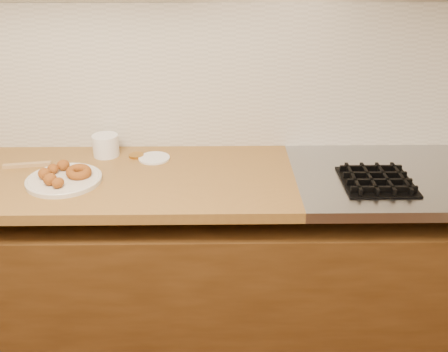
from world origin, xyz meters
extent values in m
cube|color=#C4B794|center=(0.00, 2.00, 1.35)|extent=(4.00, 0.02, 2.70)
cube|color=#533315|center=(0.00, 1.69, 0.39)|extent=(3.60, 0.60, 0.77)
cube|color=beige|center=(0.00, 1.99, 1.20)|extent=(3.60, 0.02, 0.60)
cube|color=black|center=(0.80, 1.61, 0.90)|extent=(0.26, 0.26, 0.01)
cube|color=black|center=(0.71, 1.61, 0.92)|extent=(0.01, 0.24, 0.02)
cube|color=black|center=(0.80, 1.52, 0.92)|extent=(0.24, 0.01, 0.02)
cube|color=black|center=(0.77, 1.61, 0.92)|extent=(0.01, 0.24, 0.02)
cube|color=black|center=(0.80, 1.58, 0.92)|extent=(0.24, 0.01, 0.02)
cube|color=black|center=(0.83, 1.61, 0.92)|extent=(0.01, 0.24, 0.02)
cube|color=black|center=(0.80, 1.64, 0.92)|extent=(0.24, 0.01, 0.02)
cube|color=black|center=(0.89, 1.61, 0.92)|extent=(0.01, 0.24, 0.02)
cube|color=black|center=(0.80, 1.70, 0.92)|extent=(0.24, 0.01, 0.02)
cylinder|color=beige|center=(-0.37, 1.63, 0.91)|extent=(0.28, 0.28, 0.02)
torus|color=#91591F|center=(-0.32, 1.65, 0.93)|extent=(0.14, 0.14, 0.04)
ellipsoid|color=#91591F|center=(-0.42, 1.68, 0.93)|extent=(0.06, 0.06, 0.04)
ellipsoid|color=#91591F|center=(-0.44, 1.63, 0.94)|extent=(0.05, 0.05, 0.04)
ellipsoid|color=#91591F|center=(-0.40, 1.58, 0.94)|extent=(0.07, 0.06, 0.05)
ellipsoid|color=#91591F|center=(-0.37, 1.55, 0.93)|extent=(0.06, 0.06, 0.04)
ellipsoid|color=#91591F|center=(-0.39, 1.70, 0.94)|extent=(0.06, 0.06, 0.04)
cylinder|color=white|center=(-0.26, 1.88, 0.94)|extent=(0.14, 0.14, 0.09)
cylinder|color=white|center=(-0.06, 1.84, 0.90)|extent=(0.15, 0.15, 0.01)
cylinder|color=#AD772A|center=(-0.13, 1.87, 0.91)|extent=(0.08, 0.08, 0.01)
cube|color=tan|center=(-0.56, 1.77, 0.91)|extent=(0.19, 0.05, 0.01)
camera|label=1|loc=(0.20, -0.14, 1.77)|focal=42.00mm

